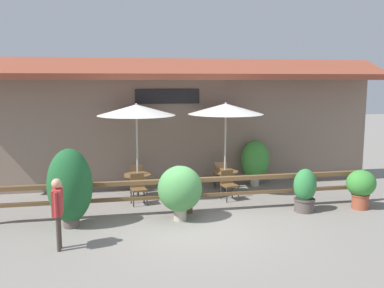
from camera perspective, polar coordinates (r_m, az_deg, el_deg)
name	(u,v)px	position (r m, az deg, el deg)	size (l,w,h in m)	color
ground_plane	(198,226)	(10.61, 0.76, -10.87)	(60.00, 60.00, 0.00)	gray
building_facade	(172,122)	(14.11, -2.68, 3.00)	(14.28, 1.49, 4.23)	gray
patio_railing	(190,188)	(11.39, -0.33, -5.84)	(10.40, 0.14, 0.95)	brown
patio_umbrella_near	(136,110)	(12.69, -7.43, 4.51)	(2.30, 2.30, 2.85)	#B7B2A8
dining_table_near	(138,179)	(13.00, -7.25, -4.65)	(0.82, 0.82, 0.72)	brown
chair_near_streetside	(138,187)	(12.34, -7.18, -5.76)	(0.47, 0.47, 0.87)	brown
chair_near_wallside	(136,177)	(13.70, -7.44, -4.33)	(0.43, 0.43, 0.87)	brown
patio_umbrella_middle	(226,109)	(13.10, 4.51, 4.68)	(2.30, 2.30, 2.85)	#B7B2A8
dining_table_middle	(225,175)	(13.40, 4.41, -4.21)	(0.82, 0.82, 0.72)	brown
chair_middle_streetside	(229,183)	(12.74, 4.91, -5.26)	(0.49, 0.49, 0.87)	brown
chair_middle_wallside	(221,173)	(14.10, 3.85, -3.90)	(0.48, 0.48, 0.87)	brown
potted_plant_corner_fern	(180,189)	(10.81, -1.61, -6.06)	(1.13, 1.01, 1.40)	#B7AD99
potted_plant_small_flowering	(305,190)	(11.94, 14.81, -5.99)	(0.62, 0.57, 1.18)	#564C47
potted_plant_broad_leaf	(70,186)	(10.66, -15.97, -5.46)	(1.07, 0.96, 1.92)	#564C47
potted_plant_entrance_palm	(361,186)	(12.67, 21.60, -5.26)	(0.81, 0.73, 1.09)	#9E4C33
potted_plant_tall_tropical	(255,161)	(14.42, 8.42, -2.20)	(0.95, 0.86, 1.54)	#B7AD99
pedestrian	(58,204)	(9.32, -17.50, -7.69)	(0.21, 0.54, 1.53)	#42382D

